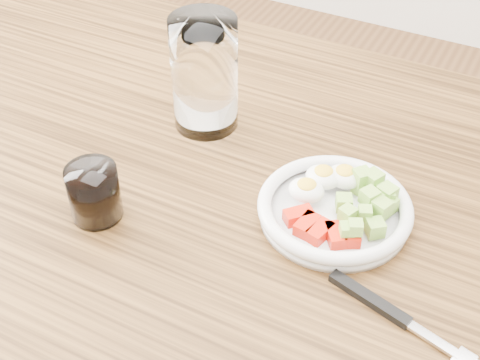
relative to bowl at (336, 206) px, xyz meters
name	(u,v)px	position (x,y,z in m)	size (l,w,h in m)	color
dining_table	(243,257)	(-0.11, -0.03, -0.12)	(1.50, 0.90, 0.77)	brown
bowl	(336,206)	(0.00, 0.00, 0.00)	(0.19, 0.19, 0.05)	white
fork	(392,313)	(0.11, -0.12, -0.01)	(0.21, 0.07, 0.01)	black
water_glass	(205,74)	(-0.24, 0.10, 0.07)	(0.09, 0.09, 0.17)	white
coffee_glass	(94,193)	(-0.27, -0.14, 0.02)	(0.06, 0.06, 0.07)	white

